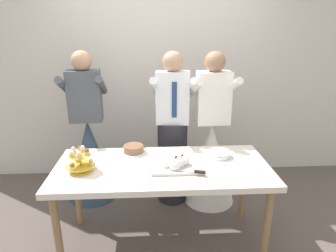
# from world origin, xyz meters

# --- Properties ---
(ground_plane) EXTENTS (8.00, 8.00, 0.00)m
(ground_plane) POSITION_xyz_m (0.00, 0.00, 0.00)
(ground_plane) COLOR #564C47
(rear_wall) EXTENTS (5.20, 0.10, 2.90)m
(rear_wall) POSITION_xyz_m (0.00, 1.47, 1.45)
(rear_wall) COLOR beige
(rear_wall) RESTS_ON ground_plane
(dessert_table) EXTENTS (1.80, 0.80, 0.78)m
(dessert_table) POSITION_xyz_m (0.00, 0.00, 0.70)
(dessert_table) COLOR silver
(dessert_table) RESTS_ON ground_plane
(cupcake_stand) EXTENTS (0.23, 0.23, 0.21)m
(cupcake_stand) POSITION_xyz_m (-0.66, -0.06, 0.86)
(cupcake_stand) COLOR gold
(cupcake_stand) RESTS_ON dessert_table
(main_cake_tray) EXTENTS (0.43, 0.34, 0.13)m
(main_cake_tray) POSITION_xyz_m (0.11, -0.04, 0.82)
(main_cake_tray) COLOR silver
(main_cake_tray) RESTS_ON dessert_table
(plate_stack) EXTENTS (0.19, 0.19, 0.05)m
(plate_stack) POSITION_xyz_m (0.52, 0.15, 0.80)
(plate_stack) COLOR white
(plate_stack) RESTS_ON dessert_table
(round_cake) EXTENTS (0.24, 0.24, 0.07)m
(round_cake) POSITION_xyz_m (-0.26, 0.28, 0.81)
(round_cake) COLOR white
(round_cake) RESTS_ON dessert_table
(person_groom) EXTENTS (0.50, 0.52, 1.66)m
(person_groom) POSITION_xyz_m (0.14, 0.72, 0.75)
(person_groom) COLOR #232328
(person_groom) RESTS_ON ground_plane
(person_bride) EXTENTS (0.56, 0.56, 1.66)m
(person_bride) POSITION_xyz_m (0.55, 0.68, 0.58)
(person_bride) COLOR white
(person_bride) RESTS_ON ground_plane
(person_guest) EXTENTS (0.56, 0.56, 1.66)m
(person_guest) POSITION_xyz_m (-0.78, 0.84, 0.58)
(person_guest) COLOR #334760
(person_guest) RESTS_ON ground_plane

